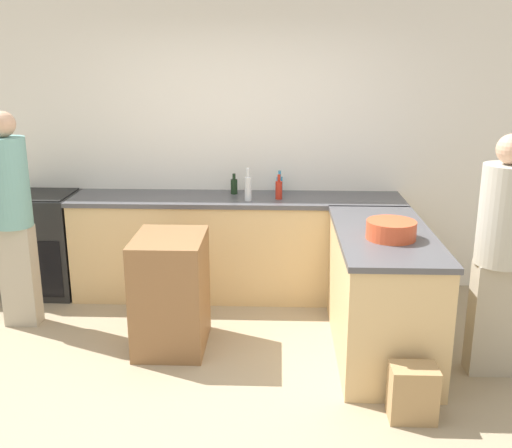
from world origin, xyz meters
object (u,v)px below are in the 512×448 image
Objects in this scene: person_by_range at (12,211)px; paper_bag at (413,393)px; mixing_bowl at (391,230)px; vinegar_bottle_clear at (248,188)px; island_table at (171,292)px; wine_bottle_dark at (234,186)px; person_at_peninsula at (500,248)px; dish_soap_bottle at (279,184)px; range_oven at (45,244)px; hot_sauce_bottle at (279,189)px.

person_by_range is 4.99× the size of paper_bag.
vinegar_bottle_clear reaches higher than mixing_bowl.
person_by_range is (-1.31, 0.34, 0.53)m from island_table.
wine_bottle_dark is 1.90m from person_by_range.
wine_bottle_dark is 2.56m from paper_bag.
vinegar_bottle_clear is at bearing 121.17° from paper_bag.
person_by_range reaches higher than person_at_peninsula.
island_table is 1.70m from mixing_bowl.
island_table is 1.22m from vinegar_bottle_clear.
person_by_range is at bearing 156.96° from paper_bag.
dish_soap_bottle reaches higher than wine_bottle_dark.
vinegar_bottle_clear is (1.91, -0.14, 0.58)m from range_oven.
dish_soap_bottle is at bearing 4.59° from range_oven.
person_at_peninsula is at bearing -10.38° from mixing_bowl.
range_oven is 4.31× the size of hot_sauce_bottle.
wine_bottle_dark is at bearing 120.82° from paper_bag.
vinegar_bottle_clear is 0.30m from wine_bottle_dark.
mixing_bowl is 0.98× the size of paper_bag.
dish_soap_bottle is 2.13m from person_at_peninsula.
paper_bag is at bearing -85.99° from mixing_bowl.
wine_bottle_dark is at bearing -173.65° from dish_soap_bottle.
mixing_bowl is 1.19× the size of vinegar_bottle_clear.
vinegar_bottle_clear is at bearing -4.06° from range_oven.
mixing_bowl is 0.20× the size of person_at_peninsula.
paper_bag is at bearing -23.04° from person_by_range.
mixing_bowl is 2.95m from person_by_range.
hot_sauce_bottle is 1.17× the size of wine_bottle_dark.
island_table is 2.49× the size of paper_bag.
person_at_peninsula is at bearing -40.87° from hot_sauce_bottle.
person_at_peninsula reaches higher than mixing_bowl.
vinegar_bottle_clear is at bearing 59.18° from island_table.
person_at_peninsula is (2.30, -0.31, 0.48)m from island_table.
dish_soap_bottle is 2.30m from person_by_range.
range_oven is 0.86m from person_by_range.
mixing_bowl is 1.40m from hot_sauce_bottle.
wine_bottle_dark is at bearing 4.17° from range_oven.
hot_sauce_bottle is at bearing 16.81° from person_by_range.
person_at_peninsula is at bearing -34.58° from vinegar_bottle_clear.
dish_soap_bottle is at bearing 6.35° from wine_bottle_dark.
vinegar_bottle_clear is (-1.05, 1.08, 0.05)m from mixing_bowl.
person_by_range is at bearing -85.50° from range_oven.
wine_bottle_dark is 2.41m from person_at_peninsula.
island_table is at bearing -37.36° from range_oven.
vinegar_bottle_clear is at bearing 134.07° from mixing_bowl.
wine_bottle_dark is (-0.41, 0.19, -0.01)m from hot_sauce_bottle.
range_oven is 2.75× the size of mixing_bowl.
mixing_bowl is 1.11m from paper_bag.
range_oven is at bearing 142.64° from island_table.
person_at_peninsula is 1.16m from paper_bag.
vinegar_bottle_clear reaches higher than paper_bag.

